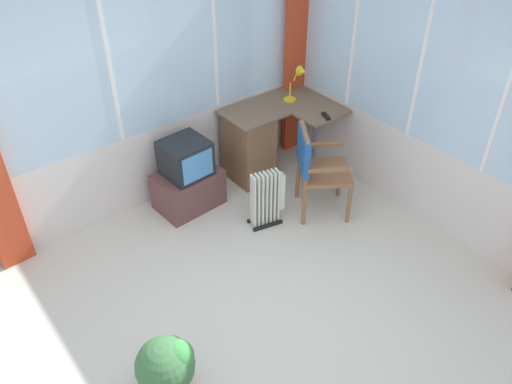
# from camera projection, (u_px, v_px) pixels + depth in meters

# --- Properties ---
(ground) EXTENTS (5.34, 4.96, 0.06)m
(ground) POSITION_uv_depth(u_px,v_px,m) (253.00, 332.00, 4.11)
(ground) COLOR beige
(north_window_panel) EXTENTS (4.34, 0.07, 2.74)m
(north_window_panel) POSITION_uv_depth(u_px,v_px,m) (112.00, 84.00, 4.53)
(north_window_panel) COLOR silver
(north_window_panel) RESTS_ON ground
(east_window_panel) EXTENTS (0.07, 3.96, 2.74)m
(east_window_panel) POSITION_uv_depth(u_px,v_px,m) (459.00, 94.00, 4.35)
(east_window_panel) COLOR silver
(east_window_panel) RESTS_ON ground
(curtain_corner) EXTENTS (0.29, 0.08, 2.64)m
(curtain_corner) POSITION_uv_depth(u_px,v_px,m) (297.00, 39.00, 5.50)
(curtain_corner) COLOR #BC3D21
(curtain_corner) RESTS_ON ground
(desk) EXTENTS (1.13, 0.88, 0.78)m
(desk) POSITION_uv_depth(u_px,v_px,m) (252.00, 143.00, 5.54)
(desk) COLOR brown
(desk) RESTS_ON ground
(desk_lamp) EXTENTS (0.22, 0.19, 0.39)m
(desk_lamp) POSITION_uv_depth(u_px,v_px,m) (299.00, 78.00, 5.40)
(desk_lamp) COLOR yellow
(desk_lamp) RESTS_ON desk
(tv_remote) EXTENTS (0.10, 0.16, 0.02)m
(tv_remote) POSITION_uv_depth(u_px,v_px,m) (326.00, 116.00, 5.24)
(tv_remote) COLOR black
(tv_remote) RESTS_ON desk
(wooden_armchair) EXTENTS (0.67, 0.67, 0.92)m
(wooden_armchair) POSITION_uv_depth(u_px,v_px,m) (313.00, 162.00, 4.95)
(wooden_armchair) COLOR #8F5D39
(wooden_armchair) RESTS_ON ground
(tv_on_stand) EXTENTS (0.67, 0.48, 0.76)m
(tv_on_stand) POSITION_uv_depth(u_px,v_px,m) (187.00, 179.00, 5.16)
(tv_on_stand) COLOR brown
(tv_on_stand) RESTS_ON ground
(space_heater) EXTENTS (0.37, 0.24, 0.60)m
(space_heater) POSITION_uv_depth(u_px,v_px,m) (268.00, 198.00, 4.96)
(space_heater) COLOR silver
(space_heater) RESTS_ON ground
(potted_plant) EXTENTS (0.41, 0.41, 0.52)m
(potted_plant) POSITION_uv_depth(u_px,v_px,m) (167.00, 368.00, 3.48)
(potted_plant) COLOR #9B5B3B
(potted_plant) RESTS_ON ground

